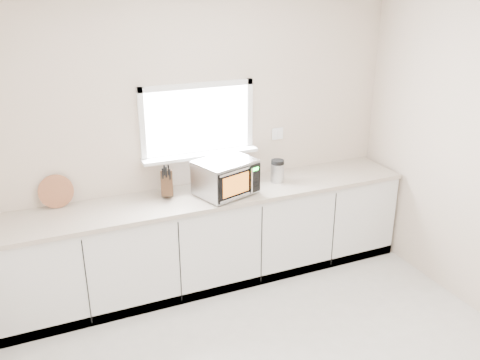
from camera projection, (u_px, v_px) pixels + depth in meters
back_wall at (198, 139)px, 4.80m from camera, size 4.00×0.17×2.70m
cabinets at (211, 239)px, 4.88m from camera, size 3.92×0.60×0.88m
countertop at (210, 196)px, 4.71m from camera, size 3.92×0.64×0.04m
microwave at (226, 177)px, 4.63m from camera, size 0.60×0.53×0.33m
knife_block at (167, 182)px, 4.60m from camera, size 0.16×0.24×0.32m
cutting_board at (56, 191)px, 4.37m from camera, size 0.29×0.07×0.29m
coffee_grinder at (277, 171)px, 4.95m from camera, size 0.16×0.16×0.23m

